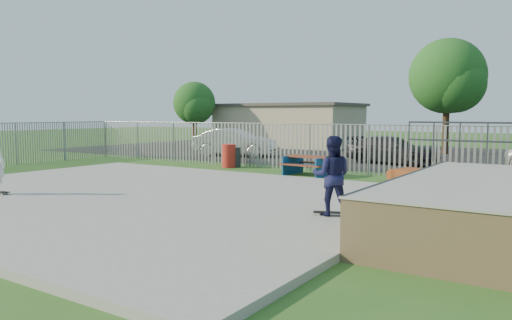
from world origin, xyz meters
The scene contains 16 objects.
ground centered at (0.00, 0.00, 0.00)m, with size 120.00×120.00×0.00m, color #315F20.
concrete_slab centered at (0.00, 0.00, 0.07)m, with size 15.00×12.00×0.15m, color gray.
quarter_pipe centered at (9.50, 1.04, 0.56)m, with size 5.50×7.05×2.19m.
fence centered at (1.00, 4.59, 1.00)m, with size 26.04×16.02×2.00m.
picnic_table centered at (1.70, 7.58, 0.40)m, with size 1.98×1.68×0.78m.
funbox centered at (6.24, 7.77, 0.22)m, with size 2.48×1.81×0.45m.
trash_bin_red centered at (-2.68, 8.20, 0.53)m, with size 0.63×0.63×1.06m, color #B4241B.
trash_bin_grey centered at (-2.56, 8.49, 0.45)m, with size 0.54×0.54×0.90m, color #262528.
parking_lot centered at (0.00, 19.00, 0.01)m, with size 40.00×18.00×0.02m, color black.
car_silver centered at (-5.88, 13.15, 0.81)m, with size 1.67×4.78×1.57m, color #BBBCC1.
car_dark centered at (3.02, 13.76, 0.68)m, with size 1.85×4.55×1.32m, color black.
building centered at (-8.00, 23.00, 1.61)m, with size 10.40×6.40×3.20m.
tree_left centered at (-13.35, 18.38, 3.22)m, with size 3.11×3.11×4.79m.
tree_mid centered at (3.71, 21.58, 4.66)m, with size 4.49×4.49×6.93m.
skateboard_a centered at (6.08, 0.24, 0.19)m, with size 0.81×0.50×0.08m.
skater_navy centered at (6.08, 0.24, 1.04)m, with size 0.87×0.68×1.79m, color #13163C.
Camera 1 is at (10.75, -9.91, 2.42)m, focal length 35.00 mm.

